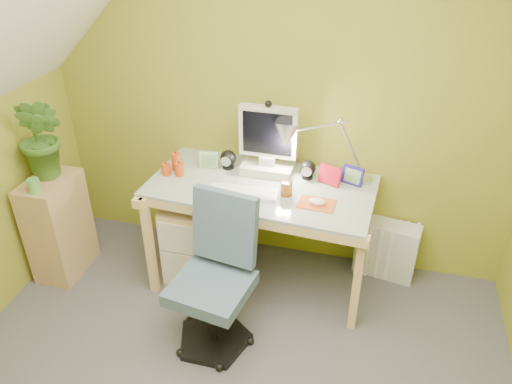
% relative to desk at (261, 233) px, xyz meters
% --- Properties ---
extents(wall_back, '(3.20, 0.01, 2.40)m').
position_rel_desk_xyz_m(wall_back, '(0.03, 0.37, 0.82)').
color(wall_back, olive).
rests_on(wall_back, floor).
extents(desk, '(1.47, 0.81, 0.77)m').
position_rel_desk_xyz_m(desk, '(0.00, 0.00, 0.00)').
color(desk, tan).
rests_on(desk, floor).
extents(monitor, '(0.35, 0.21, 0.48)m').
position_rel_desk_xyz_m(monitor, '(0.00, 0.18, 0.62)').
color(monitor, beige).
rests_on(monitor, desk).
extents(speaker_left, '(0.11, 0.11, 0.13)m').
position_rel_desk_xyz_m(speaker_left, '(-0.27, 0.16, 0.45)').
color(speaker_left, black).
rests_on(speaker_left, desk).
extents(speaker_right, '(0.11, 0.11, 0.13)m').
position_rel_desk_xyz_m(speaker_right, '(0.27, 0.16, 0.45)').
color(speaker_right, black).
rests_on(speaker_right, desk).
extents(keyboard, '(0.44, 0.17, 0.02)m').
position_rel_desk_xyz_m(keyboard, '(-0.08, -0.14, 0.39)').
color(keyboard, white).
rests_on(keyboard, desk).
extents(mousepad, '(0.22, 0.16, 0.01)m').
position_rel_desk_xyz_m(mousepad, '(0.38, -0.14, 0.39)').
color(mousepad, '#C0541E').
rests_on(mousepad, desk).
extents(mouse, '(0.11, 0.08, 0.04)m').
position_rel_desk_xyz_m(mouse, '(0.38, -0.14, 0.40)').
color(mouse, white).
rests_on(mouse, mousepad).
extents(amber_tumbler, '(0.08, 0.08, 0.10)m').
position_rel_desk_xyz_m(amber_tumbler, '(0.18, -0.08, 0.43)').
color(amber_tumbler, brown).
rests_on(amber_tumbler, desk).
extents(candle_cluster, '(0.19, 0.17, 0.12)m').
position_rel_desk_xyz_m(candle_cluster, '(-0.60, 0.01, 0.44)').
color(candle_cluster, '#C74211').
rests_on(candle_cluster, desk).
extents(photo_frame_red, '(0.14, 0.07, 0.13)m').
position_rel_desk_xyz_m(photo_frame_red, '(0.42, 0.12, 0.45)').
color(photo_frame_red, '#AF1227').
rests_on(photo_frame_red, desk).
extents(photo_frame_blue, '(0.14, 0.07, 0.12)m').
position_rel_desk_xyz_m(photo_frame_blue, '(0.56, 0.16, 0.44)').
color(photo_frame_blue, '#201595').
rests_on(photo_frame_blue, desk).
extents(photo_frame_green, '(0.13, 0.04, 0.11)m').
position_rel_desk_xyz_m(photo_frame_green, '(-0.40, 0.14, 0.44)').
color(photo_frame_green, '#A2C688').
rests_on(photo_frame_green, desk).
extents(desk_lamp, '(0.64, 0.40, 0.64)m').
position_rel_desk_xyz_m(desk_lamp, '(0.45, 0.18, 0.70)').
color(desk_lamp, silver).
rests_on(desk_lamp, desk).
extents(side_ledge, '(0.28, 0.42, 0.74)m').
position_rel_desk_xyz_m(side_ledge, '(-1.39, -0.27, -0.01)').
color(side_ledge, tan).
rests_on(side_ledge, floor).
extents(potted_plant, '(0.35, 0.30, 0.57)m').
position_rel_desk_xyz_m(potted_plant, '(-1.39, -0.22, 0.65)').
color(potted_plant, '#396622').
rests_on(potted_plant, side_ledge).
extents(green_cup, '(0.09, 0.09, 0.10)m').
position_rel_desk_xyz_m(green_cup, '(-1.37, -0.42, 0.41)').
color(green_cup, '#5BA344').
rests_on(green_cup, side_ledge).
extents(task_chair, '(0.56, 0.56, 0.88)m').
position_rel_desk_xyz_m(task_chair, '(-0.13, -0.66, 0.06)').
color(task_chair, '#42576D').
rests_on(task_chair, floor).
extents(radiator, '(0.44, 0.24, 0.42)m').
position_rel_desk_xyz_m(radiator, '(0.85, 0.27, -0.17)').
color(radiator, silver).
rests_on(radiator, floor).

